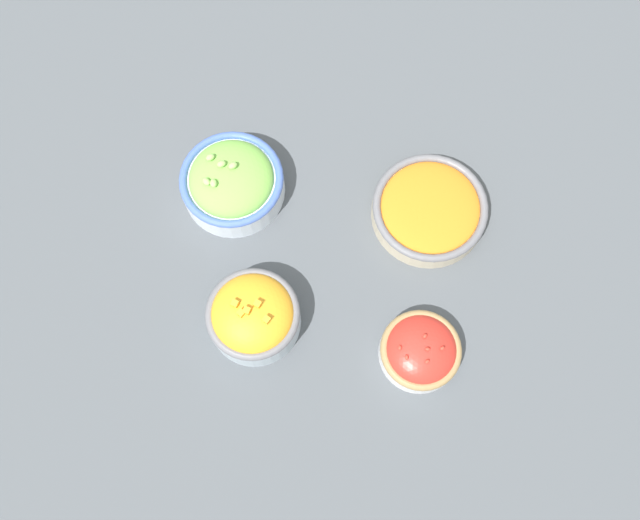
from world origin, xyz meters
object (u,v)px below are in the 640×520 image
Objects in this scene: bowl_cherry_tomatoes at (420,351)px; bowl_lettuce at (232,182)px; bowl_squash at (253,316)px; bowl_carrots at (430,209)px.

bowl_lettuce is (-0.35, 0.13, 0.01)m from bowl_cherry_tomatoes.
bowl_cherry_tomatoes is 0.24m from bowl_squash.
bowl_squash is at bearing -125.20° from bowl_carrots.
bowl_lettuce is at bearing 122.32° from bowl_squash.
bowl_squash reaches higher than bowl_carrots.
bowl_cherry_tomatoes is at bearing -21.07° from bowl_lettuce.
bowl_cherry_tomatoes is 0.74× the size of bowl_lettuce.
bowl_squash is 0.85× the size of bowl_lettuce.
bowl_lettuce is at bearing -165.80° from bowl_carrots.
bowl_cherry_tomatoes is 0.37m from bowl_lettuce.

